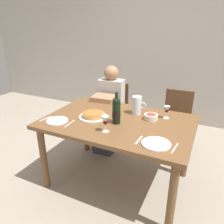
{
  "coord_description": "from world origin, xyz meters",
  "views": [
    {
      "loc": [
        0.82,
        -1.86,
        1.67
      ],
      "look_at": [
        -0.06,
        -0.03,
        0.85
      ],
      "focal_mm": 34.81,
      "sensor_mm": 36.0,
      "label": 1
    }
  ],
  "objects_px": {
    "dining_table": "(118,128)",
    "wine_glass_right_diner": "(106,121)",
    "diner_left": "(109,106)",
    "dinner_plate_right_setting": "(57,121)",
    "chair_left": "(114,109)",
    "chair_right": "(176,119)",
    "wine_bottle": "(116,111)",
    "baked_tart": "(93,115)",
    "wine_glass_left_diner": "(167,110)",
    "salad_bowl": "(151,116)",
    "dinner_plate_left_setting": "(156,144)",
    "water_pitcher": "(137,106)"
  },
  "relations": [
    {
      "from": "dining_table",
      "to": "wine_glass_right_diner",
      "type": "relative_size",
      "value": 9.79
    },
    {
      "from": "diner_left",
      "to": "dinner_plate_right_setting",
      "type": "bearing_deg",
      "value": 78.14
    },
    {
      "from": "chair_left",
      "to": "chair_right",
      "type": "height_order",
      "value": "same"
    },
    {
      "from": "wine_bottle",
      "to": "wine_glass_right_diner",
      "type": "xyz_separation_m",
      "value": [
        -0.01,
        -0.21,
        -0.03
      ]
    },
    {
      "from": "chair_left",
      "to": "diner_left",
      "type": "distance_m",
      "value": 0.26
    },
    {
      "from": "baked_tart",
      "to": "wine_glass_left_diner",
      "type": "distance_m",
      "value": 0.77
    },
    {
      "from": "wine_bottle",
      "to": "chair_right",
      "type": "height_order",
      "value": "wine_bottle"
    },
    {
      "from": "salad_bowl",
      "to": "dinner_plate_left_setting",
      "type": "bearing_deg",
      "value": -68.96
    },
    {
      "from": "salad_bowl",
      "to": "wine_glass_right_diner",
      "type": "xyz_separation_m",
      "value": [
        -0.3,
        -0.45,
        0.07
      ]
    },
    {
      "from": "dinner_plate_right_setting",
      "to": "chair_right",
      "type": "distance_m",
      "value": 1.58
    },
    {
      "from": "wine_bottle",
      "to": "water_pitcher",
      "type": "height_order",
      "value": "wine_bottle"
    },
    {
      "from": "salad_bowl",
      "to": "wine_glass_left_diner",
      "type": "height_order",
      "value": "wine_glass_left_diner"
    },
    {
      "from": "salad_bowl",
      "to": "diner_left",
      "type": "relative_size",
      "value": 0.12
    },
    {
      "from": "baked_tart",
      "to": "diner_left",
      "type": "relative_size",
      "value": 0.26
    },
    {
      "from": "dinner_plate_right_setting",
      "to": "wine_glass_left_diner",
      "type": "bearing_deg",
      "value": 29.69
    },
    {
      "from": "dinner_plate_left_setting",
      "to": "wine_glass_left_diner",
      "type": "bearing_deg",
      "value": 94.63
    },
    {
      "from": "diner_left",
      "to": "chair_right",
      "type": "distance_m",
      "value": 0.93
    },
    {
      "from": "dining_table",
      "to": "baked_tart",
      "type": "xyz_separation_m",
      "value": [
        -0.27,
        -0.04,
        0.12
      ]
    },
    {
      "from": "wine_glass_left_diner",
      "to": "dinner_plate_right_setting",
      "type": "bearing_deg",
      "value": -150.31
    },
    {
      "from": "diner_left",
      "to": "water_pitcher",
      "type": "bearing_deg",
      "value": 137.71
    },
    {
      "from": "chair_left",
      "to": "wine_glass_right_diner",
      "type": "bearing_deg",
      "value": 105.86
    },
    {
      "from": "wine_bottle",
      "to": "baked_tart",
      "type": "relative_size",
      "value": 1.06
    },
    {
      "from": "wine_bottle",
      "to": "water_pitcher",
      "type": "xyz_separation_m",
      "value": [
        0.1,
        0.32,
        -0.05
      ]
    },
    {
      "from": "dining_table",
      "to": "diner_left",
      "type": "xyz_separation_m",
      "value": [
        -0.44,
        0.66,
        -0.05
      ]
    },
    {
      "from": "baked_tart",
      "to": "salad_bowl",
      "type": "bearing_deg",
      "value": 20.19
    },
    {
      "from": "dining_table",
      "to": "diner_left",
      "type": "distance_m",
      "value": 0.8
    },
    {
      "from": "dinner_plate_left_setting",
      "to": "chair_right",
      "type": "distance_m",
      "value": 1.25
    },
    {
      "from": "dining_table",
      "to": "chair_left",
      "type": "xyz_separation_m",
      "value": [
        -0.46,
        0.9,
        -0.17
      ]
    },
    {
      "from": "dinner_plate_right_setting",
      "to": "diner_left",
      "type": "relative_size",
      "value": 0.19
    },
    {
      "from": "baked_tart",
      "to": "wine_glass_right_diner",
      "type": "relative_size",
      "value": 1.96
    },
    {
      "from": "chair_right",
      "to": "wine_glass_right_diner",
      "type": "bearing_deg",
      "value": 67.72
    },
    {
      "from": "wine_glass_right_diner",
      "to": "chair_left",
      "type": "xyz_separation_m",
      "value": [
        -0.46,
        1.18,
        -0.37
      ]
    },
    {
      "from": "wine_glass_right_diner",
      "to": "chair_right",
      "type": "xyz_separation_m",
      "value": [
        0.45,
        1.19,
        -0.37
      ]
    },
    {
      "from": "baked_tart",
      "to": "chair_left",
      "type": "relative_size",
      "value": 0.35
    },
    {
      "from": "dining_table",
      "to": "baked_tart",
      "type": "bearing_deg",
      "value": -171.0
    },
    {
      "from": "dinner_plate_left_setting",
      "to": "chair_left",
      "type": "height_order",
      "value": "chair_left"
    },
    {
      "from": "dinner_plate_left_setting",
      "to": "chair_left",
      "type": "distance_m",
      "value": 1.55
    },
    {
      "from": "chair_right",
      "to": "water_pitcher",
      "type": "bearing_deg",
      "value": 61.29
    },
    {
      "from": "baked_tart",
      "to": "dining_table",
      "type": "bearing_deg",
      "value": 9.0
    },
    {
      "from": "water_pitcher",
      "to": "baked_tart",
      "type": "relative_size",
      "value": 0.66
    },
    {
      "from": "dining_table",
      "to": "dinner_plate_left_setting",
      "type": "relative_size",
      "value": 6.24
    },
    {
      "from": "wine_bottle",
      "to": "baked_tart",
      "type": "xyz_separation_m",
      "value": [
        -0.28,
        0.03,
        -0.11
      ]
    },
    {
      "from": "dinner_plate_left_setting",
      "to": "dinner_plate_right_setting",
      "type": "height_order",
      "value": "same"
    },
    {
      "from": "water_pitcher",
      "to": "chair_right",
      "type": "bearing_deg",
      "value": 63.08
    },
    {
      "from": "dinner_plate_left_setting",
      "to": "chair_right",
      "type": "height_order",
      "value": "chair_right"
    },
    {
      "from": "wine_bottle",
      "to": "wine_glass_left_diner",
      "type": "relative_size",
      "value": 2.36
    },
    {
      "from": "water_pitcher",
      "to": "chair_left",
      "type": "bearing_deg",
      "value": 131.28
    },
    {
      "from": "water_pitcher",
      "to": "wine_glass_left_diner",
      "type": "distance_m",
      "value": 0.32
    },
    {
      "from": "wine_bottle",
      "to": "chair_right",
      "type": "distance_m",
      "value": 1.14
    },
    {
      "from": "wine_glass_left_diner",
      "to": "dinner_plate_right_setting",
      "type": "height_order",
      "value": "wine_glass_left_diner"
    }
  ]
}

